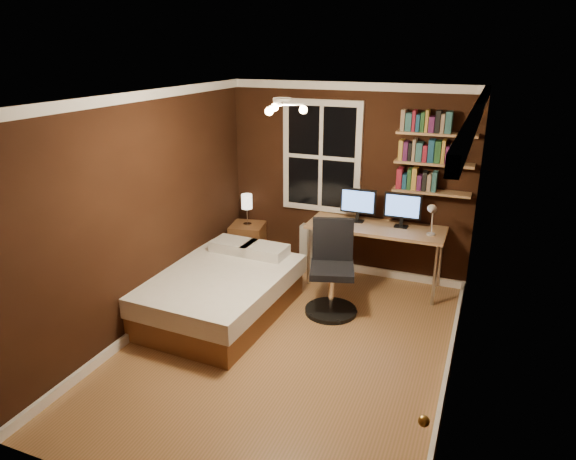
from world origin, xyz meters
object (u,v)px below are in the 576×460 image
at_px(bed, 221,293).
at_px(nightstand, 248,243).
at_px(bedside_lamp, 247,210).
at_px(monitor_left, 358,205).
at_px(desk, 376,231).
at_px(radiator, 315,247).
at_px(desk_lamp, 432,219).
at_px(office_chair, 332,277).
at_px(monitor_right, 402,210).

height_order(bed, nightstand, bed).
xyz_separation_m(bedside_lamp, monitor_left, (1.56, -0.00, 0.24)).
height_order(nightstand, desk, desk).
bearing_deg(monitor_left, nightstand, 179.92).
height_order(radiator, desk_lamp, desk_lamp).
xyz_separation_m(radiator, desk_lamp, (1.54, -0.38, 0.71)).
bearing_deg(radiator, bedside_lamp, -171.80).
relative_size(bed, nightstand, 3.43).
relative_size(radiator, office_chair, 0.57).
distance_m(desk, monitor_right, 0.41).
distance_m(nightstand, monitor_left, 1.73).
distance_m(bed, monitor_right, 2.40).
height_order(monitor_left, monitor_right, same).
relative_size(bed, office_chair, 1.77).
xyz_separation_m(nightstand, monitor_left, (1.56, -0.00, 0.74)).
bearing_deg(office_chair, radiator, 101.22).
distance_m(bed, monitor_left, 2.03).
bearing_deg(bed, nightstand, 107.38).
xyz_separation_m(radiator, office_chair, (0.57, -1.08, 0.11)).
distance_m(nightstand, monitor_right, 2.25).
relative_size(radiator, monitor_left, 1.36).
bearing_deg(bed, desk, 46.96).
xyz_separation_m(bed, desk_lamp, (2.10, 1.25, 0.75)).
distance_m(bed, desk, 2.06).
bearing_deg(desk, monitor_left, 162.13).
bearing_deg(monitor_left, desk, -17.87).
bearing_deg(monitor_left, bedside_lamp, 179.92).
distance_m(bedside_lamp, desk_lamp, 2.52).
distance_m(desk, office_chair, 0.96).
bearing_deg(desk, monitor_right, 16.02).
relative_size(monitor_left, desk_lamp, 1.03).
bearing_deg(bedside_lamp, monitor_right, -0.06).
bearing_deg(monitor_right, bed, -139.22).
distance_m(radiator, office_chair, 1.23).
relative_size(bedside_lamp, monitor_right, 0.96).
bearing_deg(nightstand, monitor_left, -10.77).
relative_size(nightstand, radiator, 0.91).
bearing_deg(office_chair, desk, 54.32).
bearing_deg(radiator, desk_lamp, -13.71).
height_order(radiator, monitor_right, monitor_right).
bearing_deg(desk_lamp, nightstand, 174.56).
height_order(bed, bedside_lamp, bedside_lamp).
xyz_separation_m(bed, radiator, (0.56, 1.63, 0.04)).
distance_m(monitor_right, office_chair, 1.26).
bearing_deg(bedside_lamp, bed, -75.13).
distance_m(bedside_lamp, monitor_right, 2.13).
distance_m(bedside_lamp, desk, 1.83).
xyz_separation_m(monitor_left, desk_lamp, (0.94, -0.24, 0.00)).
height_order(bedside_lamp, desk, bedside_lamp).
xyz_separation_m(nightstand, office_chair, (1.53, -0.94, 0.14)).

